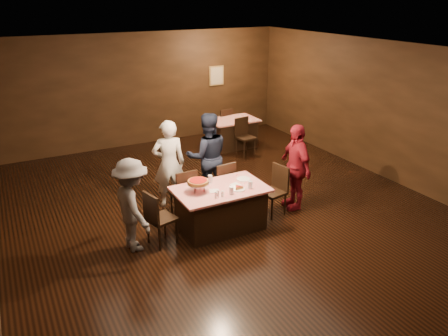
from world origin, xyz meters
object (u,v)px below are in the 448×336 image
(diner_red_shirt, at_px, (295,167))
(chair_back_near, at_px, (246,137))
(pizza_stand, at_px, (198,182))
(plate_empty, at_px, (244,179))
(diner_navy_hoodie, at_px, (208,156))
(diner_grey_knit, at_px, (132,205))
(glass_front_left, at_px, (231,190))
(chair_end_left, at_px, (162,217))
(chair_far_left, at_px, (183,192))
(chair_back_far, at_px, (222,124))
(chair_end_right, at_px, (273,191))
(chair_far_right, at_px, (221,184))
(glass_back, at_px, (210,179))
(main_table, at_px, (221,208))
(diner_white_jacket, at_px, (169,164))
(back_table, at_px, (233,133))
(glass_front_right, at_px, (250,185))

(diner_red_shirt, bearing_deg, chair_back_near, 174.78)
(pizza_stand, bearing_deg, plate_empty, 6.01)
(diner_navy_hoodie, xyz_separation_m, plate_empty, (0.20, -1.09, -0.11))
(diner_grey_knit, bearing_deg, glass_front_left, -107.68)
(chair_end_left, relative_size, diner_grey_knit, 0.61)
(chair_far_left, relative_size, plate_empty, 3.80)
(chair_back_far, bearing_deg, chair_end_left, 42.11)
(chair_end_right, bearing_deg, diner_navy_hoodie, -159.61)
(chair_far_left, relative_size, chair_far_right, 1.00)
(chair_end_right, height_order, diner_grey_knit, diner_grey_knit)
(chair_end_left, height_order, glass_back, chair_end_left)
(chair_far_right, distance_m, plate_empty, 0.69)
(main_table, height_order, glass_front_left, glass_front_left)
(chair_far_right, relative_size, glass_front_left, 6.79)
(chair_back_far, distance_m, diner_white_jacket, 4.23)
(glass_back, bearing_deg, chair_end_right, -14.62)
(diner_navy_hoodie, bearing_deg, chair_back_far, -108.19)
(back_table, xyz_separation_m, diner_white_jacket, (-2.80, -2.54, 0.48))
(chair_far_right, height_order, chair_back_far, same)
(main_table, bearing_deg, glass_front_right, -29.05)
(diner_grey_knit, relative_size, plate_empty, 6.24)
(back_table, bearing_deg, glass_front_left, -119.19)
(chair_end_left, bearing_deg, chair_back_far, -52.33)
(glass_front_left, relative_size, glass_front_right, 1.00)
(glass_front_right, height_order, glass_back, same)
(pizza_stand, bearing_deg, back_table, 53.86)
(pizza_stand, xyz_separation_m, glass_back, (0.35, 0.25, -0.11))
(glass_back, bearing_deg, chair_far_left, 127.87)
(back_table, bearing_deg, glass_back, -124.32)
(main_table, bearing_deg, chair_back_near, 52.97)
(chair_back_far, height_order, glass_back, chair_back_far)
(back_table, height_order, glass_front_right, glass_front_right)
(chair_far_right, height_order, glass_front_right, chair_far_right)
(diner_white_jacket, bearing_deg, chair_end_right, 153.17)
(chair_far_right, xyz_separation_m, chair_back_far, (1.95, 3.66, 0.00))
(chair_end_right, height_order, diner_red_shirt, diner_red_shirt)
(diner_grey_knit, xyz_separation_m, pizza_stand, (1.15, -0.00, 0.17))
(chair_far_left, relative_size, chair_end_right, 1.00)
(diner_navy_hoodie, relative_size, pizza_stand, 4.69)
(glass_front_left, bearing_deg, glass_front_right, 7.13)
(chair_far_left, bearing_deg, glass_front_left, 110.70)
(back_table, distance_m, glass_front_left, 4.73)
(diner_navy_hoodie, bearing_deg, glass_front_right, 107.67)
(glass_front_right, bearing_deg, plate_empty, 75.96)
(chair_far_left, distance_m, chair_far_right, 0.80)
(diner_red_shirt, height_order, glass_back, diner_red_shirt)
(chair_back_far, bearing_deg, chair_far_left, 43.24)
(chair_far_left, relative_size, diner_red_shirt, 0.57)
(back_table, bearing_deg, diner_white_jacket, -137.81)
(chair_end_left, xyz_separation_m, chair_back_near, (3.45, 3.11, 0.00))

